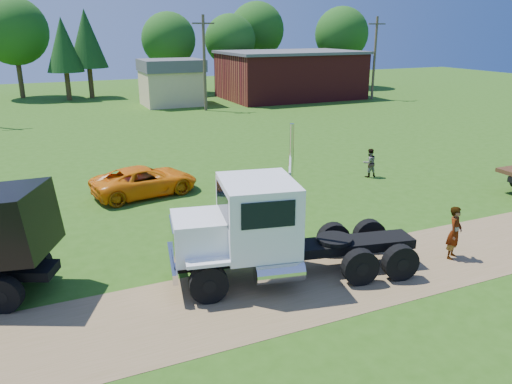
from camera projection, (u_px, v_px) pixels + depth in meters
name	position (u px, v px, depth m)	size (l,w,h in m)	color
ground	(369.00, 272.00, 16.79)	(140.00, 140.00, 0.00)	#2A5412
dirt_track	(369.00, 271.00, 16.79)	(120.00, 4.20, 0.01)	brown
white_semi_tractor	(261.00, 230.00, 15.86)	(8.38, 4.10, 4.94)	black
orange_pickup	(145.00, 181.00, 24.31)	(2.35, 5.10, 1.42)	orange
spectator_a	(455.00, 233.00, 17.52)	(0.70, 0.46, 1.92)	#999999
spectator_b	(369.00, 163.00, 27.22)	(0.77, 0.60, 1.58)	#999999
brick_building	(290.00, 75.00, 57.61)	(15.40, 10.40, 5.30)	maroon
tan_shed	(172.00, 82.00, 52.26)	(6.20, 5.40, 4.70)	tan
utility_poles	(204.00, 61.00, 47.98)	(42.20, 0.28, 9.00)	#4C3C2B
tree_row	(162.00, 36.00, 60.94)	(59.38, 14.46, 11.31)	#352515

